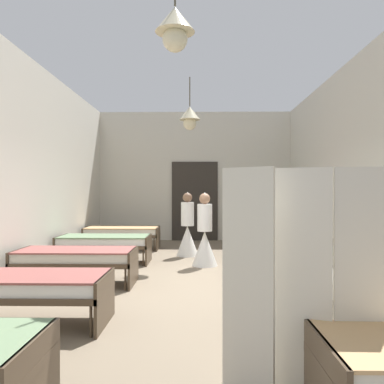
{
  "coord_description": "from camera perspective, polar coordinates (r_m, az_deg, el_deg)",
  "views": [
    {
      "loc": [
        0.13,
        -6.29,
        1.53
      ],
      "look_at": [
        0.0,
        1.03,
        1.5
      ],
      "focal_mm": 36.55,
      "sensor_mm": 36.0,
      "label": 1
    }
  ],
  "objects": [
    {
      "name": "ground_plane",
      "position": [
        6.48,
        -0.17,
        -13.85
      ],
      "size": [
        6.42,
        11.9,
        0.1
      ],
      "primitive_type": "cube",
      "color": "#7A6B56"
    },
    {
      "name": "room_shell",
      "position": [
        7.57,
        0.03,
        3.56
      ],
      "size": [
        6.22,
        11.5,
        3.93
      ],
      "color": "beige",
      "rests_on": "ground"
    },
    {
      "name": "bed_left_row_1",
      "position": [
        4.94,
        -23.38,
        -12.53
      ],
      "size": [
        1.9,
        0.84,
        0.57
      ],
      "color": "#473828",
      "rests_on": "ground"
    },
    {
      "name": "bed_right_row_1",
      "position": [
        4.84,
        22.52,
        -12.8
      ],
      "size": [
        1.9,
        0.84,
        0.57
      ],
      "color": "#473828",
      "rests_on": "ground"
    },
    {
      "name": "bed_left_row_2",
      "position": [
        6.69,
        -16.54,
        -9.15
      ],
      "size": [
        1.9,
        0.84,
        0.57
      ],
      "color": "#473828",
      "rests_on": "ground"
    },
    {
      "name": "bed_right_row_2",
      "position": [
        6.61,
        16.4,
        -9.26
      ],
      "size": [
        1.9,
        0.84,
        0.57
      ],
      "color": "#473828",
      "rests_on": "ground"
    },
    {
      "name": "bed_left_row_3",
      "position": [
        8.5,
        -12.64,
        -7.13
      ],
      "size": [
        1.9,
        0.84,
        0.57
      ],
      "color": "#473828",
      "rests_on": "ground"
    },
    {
      "name": "bed_right_row_3",
      "position": [
        8.44,
        12.95,
        -7.18
      ],
      "size": [
        1.9,
        0.84,
        0.57
      ],
      "color": "#473828",
      "rests_on": "ground"
    },
    {
      "name": "bed_left_row_4",
      "position": [
        10.34,
        -10.14,
        -5.81
      ],
      "size": [
        1.9,
        0.84,
        0.57
      ],
      "color": "#473828",
      "rests_on": "ground"
    },
    {
      "name": "bed_right_row_4",
      "position": [
        10.29,
        10.76,
        -5.84
      ],
      "size": [
        1.9,
        0.84,
        0.57
      ],
      "color": "#473828",
      "rests_on": "ground"
    },
    {
      "name": "nurse_near_aisle",
      "position": [
        7.98,
        1.87,
        -6.95
      ],
      "size": [
        0.52,
        0.52,
        1.49
      ],
      "rotation": [
        0.0,
        0.0,
        4.32
      ],
      "color": "white",
      "rests_on": "ground"
    },
    {
      "name": "nurse_mid_aisle",
      "position": [
        9.16,
        -0.67,
        -6.02
      ],
      "size": [
        0.52,
        0.52,
        1.49
      ],
      "rotation": [
        0.0,
        0.0,
        5.33
      ],
      "color": "white",
      "rests_on": "ground"
    },
    {
      "name": "privacy_screen",
      "position": [
        3.07,
        16.08,
        -12.54
      ],
      "size": [
        1.23,
        0.27,
        1.7
      ],
      "rotation": [
        0.0,
        0.0,
        -0.32
      ],
      "color": "silver",
      "rests_on": "ground"
    }
  ]
}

